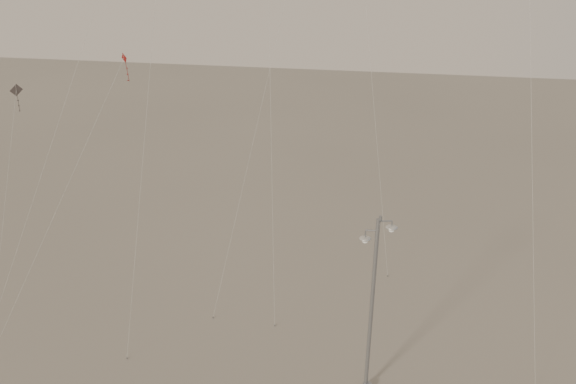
# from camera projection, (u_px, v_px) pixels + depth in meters

# --- Properties ---
(street_lamp) EXTENTS (1.60, 0.69, 8.93)m
(street_lamp) POSITION_uv_depth(u_px,v_px,m) (372.00, 301.00, 28.54)
(street_lamp) COLOR #92959A
(street_lamp) RESTS_ON ground
(kite_3) EXTENTS (4.08, 10.69, 13.97)m
(kite_3) POSITION_uv_depth(u_px,v_px,m) (92.00, 132.00, 34.54)
(kite_3) COLOR maroon
(kite_3) RESTS_ON ground
(kite_4) EXTENTS (2.31, 6.37, 19.87)m
(kite_4) POSITION_uv_depth(u_px,v_px,m) (530.00, 50.00, 28.98)
(kite_4) COLOR #312A29
(kite_4) RESTS_ON ground
(kite_6) EXTENTS (1.66, 7.62, 12.36)m
(kite_6) POSITION_uv_depth(u_px,v_px,m) (12.00, 140.00, 35.05)
(kite_6) COLOR #312A29
(kite_6) RESTS_ON ground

